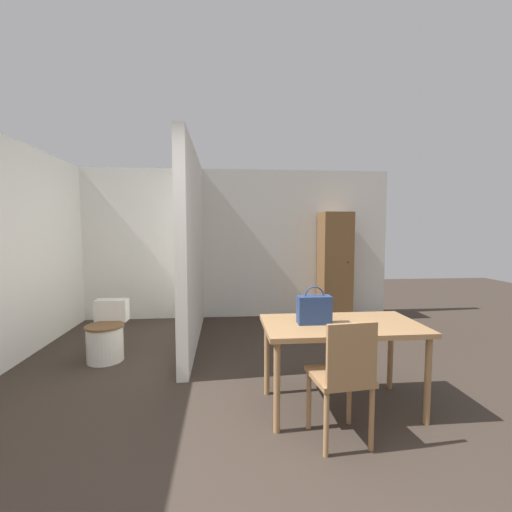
% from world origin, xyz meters
% --- Properties ---
extents(ground_plane, '(16.00, 16.00, 0.00)m').
position_xyz_m(ground_plane, '(0.00, 0.00, 0.00)').
color(ground_plane, '#382D26').
extents(wall_back, '(5.64, 0.12, 2.50)m').
position_xyz_m(wall_back, '(0.00, 4.05, 1.25)').
color(wall_back, silver).
rests_on(wall_back, ground_plane).
extents(partition_wall, '(0.12, 2.49, 2.50)m').
position_xyz_m(partition_wall, '(-0.43, 2.75, 1.25)').
color(partition_wall, silver).
rests_on(partition_wall, ground_plane).
extents(dining_table, '(1.29, 0.71, 0.73)m').
position_xyz_m(dining_table, '(0.95, 0.90, 0.65)').
color(dining_table, '#997047').
rests_on(dining_table, ground_plane).
extents(wooden_chair, '(0.43, 0.43, 0.90)m').
position_xyz_m(wooden_chair, '(0.80, 0.43, 0.50)').
color(wooden_chair, '#997047').
rests_on(wooden_chair, ground_plane).
extents(toilet, '(0.42, 0.57, 0.66)m').
position_xyz_m(toilet, '(-1.37, 2.21, 0.28)').
color(toilet, silver).
rests_on(toilet, ground_plane).
extents(handbag, '(0.27, 0.12, 0.31)m').
position_xyz_m(handbag, '(0.72, 0.91, 0.85)').
color(handbag, navy).
rests_on(handbag, dining_table).
extents(wooden_cabinet, '(0.49, 0.50, 1.78)m').
position_xyz_m(wooden_cabinet, '(1.83, 3.74, 0.89)').
color(wooden_cabinet, brown).
rests_on(wooden_cabinet, ground_plane).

